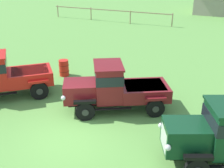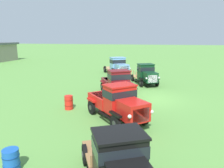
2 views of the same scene
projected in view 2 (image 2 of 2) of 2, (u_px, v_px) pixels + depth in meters
name	position (u px, v px, depth m)	size (l,w,h in m)	color
ground_plane	(152.00, 99.00, 17.28)	(240.00, 240.00, 0.00)	#5B9342
vintage_truck_foreground_near	(121.00, 165.00, 6.55)	(4.75, 3.47, 2.03)	black
vintage_truck_second_in_line	(118.00, 102.00, 12.71)	(4.60, 4.38, 2.21)	black
vintage_truck_midrow_center	(118.00, 83.00, 18.27)	(4.90, 3.73, 2.17)	black
vintage_truck_far_side	(146.00, 74.00, 22.17)	(4.70, 3.23, 2.14)	black
vintage_truck_back_of_row	(118.00, 66.00, 27.94)	(5.59, 4.47, 2.27)	black
oil_drum_beside_row	(69.00, 102.00, 14.82)	(0.59, 0.59, 0.95)	red
oil_drum_near_fence	(11.00, 160.00, 8.01)	(0.62, 0.62, 0.84)	#1951B2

